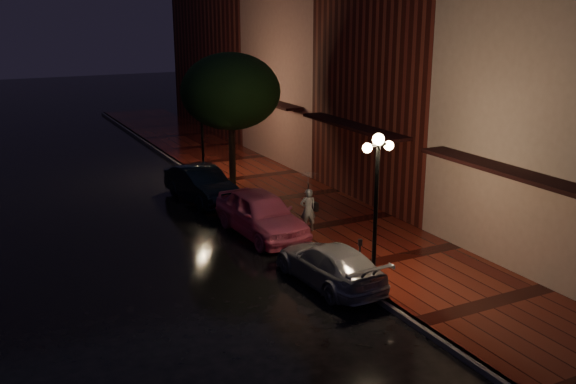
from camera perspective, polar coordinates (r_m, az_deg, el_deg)
ground at (r=22.45m, az=-0.46°, el=-3.95°), size 120.00×120.00×0.00m
sidewalk at (r=23.46m, az=4.46°, el=-2.91°), size 4.50×60.00×0.15m
curb at (r=22.42m, az=-0.46°, el=-3.77°), size 0.25×60.00×0.15m
storefront_mid at (r=26.66m, az=11.32°, el=11.06°), size 5.00×8.00×11.00m
storefront_far at (r=33.37m, az=2.60°, el=10.56°), size 5.00×8.00×9.00m
storefront_extra at (r=42.28m, az=-4.27°, el=12.36°), size 5.00×12.00×10.00m
streetlamp_near at (r=17.72m, az=7.83°, el=-0.74°), size 0.96×0.36×4.31m
streetlamp_far at (r=29.96m, az=-7.67°, el=6.15°), size 0.96×0.36×4.31m
street_tree at (r=27.03m, az=-5.09°, el=8.69°), size 4.16×4.16×5.80m
pink_car at (r=22.36m, az=-2.39°, el=-1.93°), size 2.04×4.66×1.56m
navy_car at (r=26.55m, az=-7.69°, el=0.69°), size 2.01×4.47×1.42m
silver_car at (r=18.55m, az=3.71°, el=-6.41°), size 1.88×4.21×1.20m
woman_with_umbrella at (r=22.14m, az=1.82°, el=0.00°), size 0.88×0.90×2.13m
parking_meter at (r=18.62m, az=6.40°, el=-5.52°), size 0.12×0.10×1.17m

